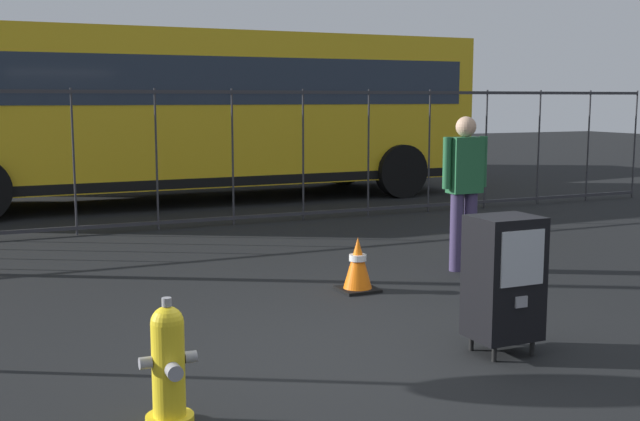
{
  "coord_description": "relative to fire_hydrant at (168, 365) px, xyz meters",
  "views": [
    {
      "loc": [
        -2.49,
        -4.99,
        1.86
      ],
      "look_at": [
        0.3,
        1.2,
        0.9
      ],
      "focal_mm": 44.56,
      "sensor_mm": 36.0,
      "label": 1
    }
  ],
  "objects": [
    {
      "name": "ground_plane",
      "position": [
        1.48,
        0.65,
        -0.35
      ],
      "size": [
        60.0,
        60.0,
        0.0
      ],
      "primitive_type": "plane",
      "color": "black"
    },
    {
      "name": "bus_near",
      "position": [
        2.81,
        9.81,
        1.36
      ],
      "size": [
        10.53,
        2.89,
        3.0
      ],
      "rotation": [
        0.0,
        0.0,
        0.01
      ],
      "color": "gold",
      "rests_on": "ground_plane"
    },
    {
      "name": "pedestrian",
      "position": [
        3.91,
        2.77,
        0.6
      ],
      "size": [
        0.55,
        0.22,
        1.67
      ],
      "color": "#382D51",
      "rests_on": "ground_plane"
    },
    {
      "name": "newspaper_box_primary",
      "position": [
        2.54,
        0.26,
        0.22
      ],
      "size": [
        0.48,
        0.42,
        1.02
      ],
      "color": "black",
      "rests_on": "ground_plane"
    },
    {
      "name": "fence_barrier",
      "position": [
        1.48,
        6.81,
        0.67
      ],
      "size": [
        18.03,
        0.04,
        2.0
      ],
      "color": "#2D2D33",
      "rests_on": "ground_plane"
    },
    {
      "name": "fire_hydrant",
      "position": [
        0.0,
        0.0,
        0.0
      ],
      "size": [
        0.33,
        0.32,
        0.75
      ],
      "color": "yellow",
      "rests_on": "ground_plane"
    },
    {
      "name": "traffic_cone",
      "position": [
        2.43,
        2.39,
        -0.09
      ],
      "size": [
        0.36,
        0.36,
        0.53
      ],
      "color": "black",
      "rests_on": "ground_plane"
    },
    {
      "name": "bus_far",
      "position": [
        3.81,
        14.26,
        1.36
      ],
      "size": [
        10.72,
        3.74,
        3.0
      ],
      "rotation": [
        0.0,
        0.0,
        0.12
      ],
      "color": "beige",
      "rests_on": "ground_plane"
    }
  ]
}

